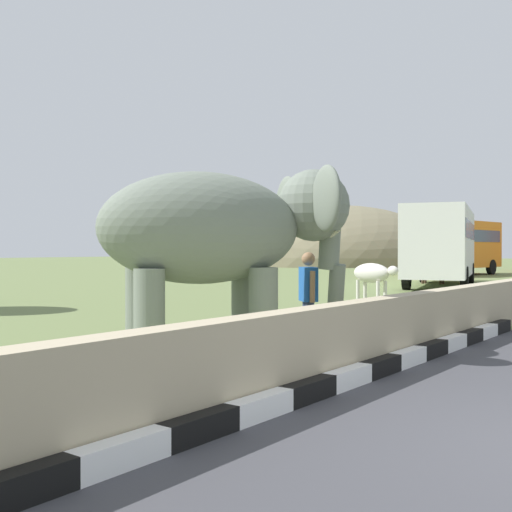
{
  "coord_description": "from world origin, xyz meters",
  "views": [
    {
      "loc": [
        -5.82,
        -0.5,
        1.71
      ],
      "look_at": [
        1.86,
        5.33,
        1.6
      ],
      "focal_mm": 44.19,
      "sensor_mm": 36.0,
      "label": 1
    }
  ],
  "objects_px": {
    "bus_orange": "(457,243)",
    "cow_mid": "(432,266)",
    "cow_near": "(372,274)",
    "person_handler": "(308,295)",
    "elephant": "(224,232)",
    "bus_white": "(442,241)"
  },
  "relations": [
    {
      "from": "bus_orange",
      "to": "cow_mid",
      "type": "relative_size",
      "value": 4.41
    },
    {
      "from": "cow_near",
      "to": "cow_mid",
      "type": "relative_size",
      "value": 1.02
    },
    {
      "from": "person_handler",
      "to": "elephant",
      "type": "bearing_deg",
      "value": 163.93
    },
    {
      "from": "bus_orange",
      "to": "cow_mid",
      "type": "height_order",
      "value": "bus_orange"
    },
    {
      "from": "elephant",
      "to": "bus_white",
      "type": "bearing_deg",
      "value": 12.02
    },
    {
      "from": "bus_orange",
      "to": "cow_near",
      "type": "relative_size",
      "value": 4.32
    },
    {
      "from": "bus_orange",
      "to": "cow_near",
      "type": "bearing_deg",
      "value": -167.8
    },
    {
      "from": "bus_orange",
      "to": "elephant",
      "type": "bearing_deg",
      "value": -166.33
    },
    {
      "from": "bus_white",
      "to": "person_handler",
      "type": "bearing_deg",
      "value": -165.6
    },
    {
      "from": "person_handler",
      "to": "bus_white",
      "type": "bearing_deg",
      "value": 14.4
    },
    {
      "from": "cow_near",
      "to": "bus_white",
      "type": "bearing_deg",
      "value": 6.15
    },
    {
      "from": "elephant",
      "to": "bus_orange",
      "type": "xyz_separation_m",
      "value": [
        32.9,
        8.0,
        0.11
      ]
    },
    {
      "from": "person_handler",
      "to": "bus_orange",
      "type": "distance_m",
      "value": 32.39
    },
    {
      "from": "bus_white",
      "to": "bus_orange",
      "type": "bearing_deg",
      "value": 16.4
    },
    {
      "from": "elephant",
      "to": "cow_mid",
      "type": "xyz_separation_m",
      "value": [
        22.26,
        5.47,
        -1.1
      ]
    },
    {
      "from": "person_handler",
      "to": "cow_mid",
      "type": "height_order",
      "value": "person_handler"
    },
    {
      "from": "cow_near",
      "to": "cow_mid",
      "type": "height_order",
      "value": "same"
    },
    {
      "from": "person_handler",
      "to": "cow_near",
      "type": "height_order",
      "value": "person_handler"
    },
    {
      "from": "bus_white",
      "to": "bus_orange",
      "type": "relative_size",
      "value": 1.21
    },
    {
      "from": "elephant",
      "to": "bus_white",
      "type": "relative_size",
      "value": 0.39
    },
    {
      "from": "cow_mid",
      "to": "elephant",
      "type": "bearing_deg",
      "value": -166.18
    },
    {
      "from": "person_handler",
      "to": "cow_near",
      "type": "distance_m",
      "value": 10.94
    }
  ]
}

